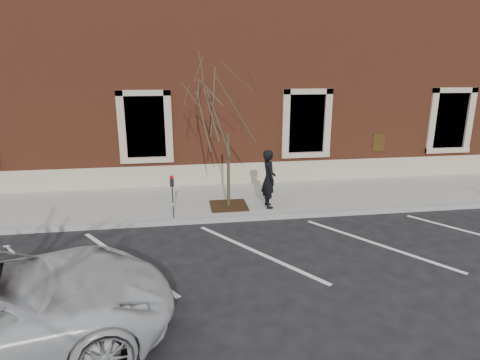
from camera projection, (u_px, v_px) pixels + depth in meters
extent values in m
plane|color=#28282B|center=(243.00, 220.00, 12.13)|extent=(120.00, 120.00, 0.00)
cube|color=beige|center=(235.00, 200.00, 13.77)|extent=(40.00, 3.50, 0.15)
cube|color=#9E9E99|center=(243.00, 219.00, 12.06)|extent=(40.00, 0.12, 0.15)
cube|color=brown|center=(217.00, 78.00, 18.42)|extent=(40.00, 8.50, 8.00)
cube|color=#B7A88C|center=(229.00, 173.00, 15.34)|extent=(40.00, 0.06, 0.80)
cube|color=black|center=(146.00, 126.00, 14.52)|extent=(1.40, 0.30, 2.20)
cube|color=#B7A88C|center=(147.00, 160.00, 14.68)|extent=(1.90, 0.20, 0.20)
cube|color=black|center=(305.00, 123.00, 15.38)|extent=(1.40, 0.30, 2.20)
cube|color=#B7A88C|center=(305.00, 155.00, 15.54)|extent=(1.90, 0.20, 0.20)
cube|color=black|center=(448.00, 120.00, 16.24)|extent=(1.40, 0.30, 2.20)
cube|color=#B7A88C|center=(447.00, 150.00, 16.41)|extent=(1.90, 0.20, 0.20)
imported|color=black|center=(269.00, 179.00, 12.61)|extent=(0.47, 0.69, 1.85)
cylinder|color=#595B60|center=(173.00, 202.00, 11.77)|extent=(0.04, 0.04, 0.98)
cube|color=black|center=(172.00, 182.00, 11.60)|extent=(0.12, 0.09, 0.25)
cube|color=red|center=(172.00, 177.00, 11.56)|extent=(0.11, 0.08, 0.06)
cube|color=white|center=(173.00, 204.00, 11.74)|extent=(0.05, 0.00, 0.07)
cube|color=#372411|center=(229.00, 206.00, 12.92)|extent=(1.18, 1.18, 0.03)
cylinder|color=#413827|center=(228.00, 170.00, 12.60)|extent=(0.10, 0.10, 2.37)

